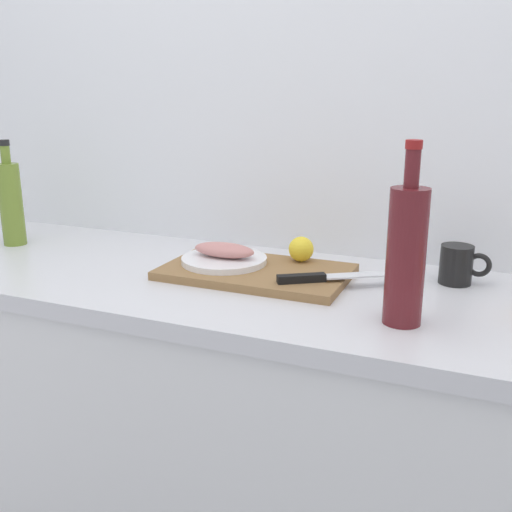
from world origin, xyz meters
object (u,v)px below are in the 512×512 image
Objects in this scene: chef_knife at (324,277)px; wine_bottle at (406,253)px; cutting_board at (256,272)px; coffee_mug_0 at (458,265)px; fish_fillet at (224,250)px; white_plate at (224,260)px; lemon_0 at (301,249)px; olive_oil_bottle at (11,202)px.

wine_bottle is (0.19, -0.13, 0.11)m from chef_knife.
coffee_mug_0 reaches higher than cutting_board.
fish_fillet is 0.50m from wine_bottle.
wine_bottle reaches higher than fish_fillet.
chef_knife is at bearing -8.81° from white_plate.
white_plate is 0.51m from wine_bottle.
lemon_0 is 0.21× the size of olive_oil_bottle.
wine_bottle is (0.37, -0.16, 0.13)m from cutting_board.
fish_fillet is at bearing 0.24° from olive_oil_bottle.
coffee_mug_0 reaches higher than fish_fillet.
olive_oil_bottle reaches higher than white_plate.
wine_bottle reaches higher than white_plate.
coffee_mug_0 is at bearing -2.65° from chef_knife.
wine_bottle reaches higher than lemon_0.
lemon_0 is (0.17, 0.09, -0.00)m from fish_fillet.
olive_oil_bottle is 2.62× the size of coffee_mug_0.
chef_knife is 2.26× the size of coffee_mug_0.
coffee_mug_0 is (0.54, 0.12, 0.02)m from white_plate.
lemon_0 is 0.85m from olive_oil_bottle.
olive_oil_bottle is at bearing 179.48° from cutting_board.
olive_oil_bottle is 1.23m from coffee_mug_0.
coffee_mug_0 is (0.45, 0.13, 0.04)m from cutting_board.
fish_fillet is 1.39× the size of coffee_mug_0.
fish_fillet reaches higher than chef_knife.
olive_oil_bottle is (-0.85, -0.09, 0.07)m from lemon_0.
cutting_board is at bearing -164.26° from coffee_mug_0.
olive_oil_bottle is at bearing -179.76° from fish_fillet.
chef_knife is 0.74× the size of wine_bottle.
chef_knife is at bearing -52.67° from lemon_0.
coffee_mug_0 is (0.37, 0.03, -0.01)m from lemon_0.
chef_knife is 0.32m from coffee_mug_0.
lemon_0 is 0.55× the size of coffee_mug_0.
wine_bottle is (0.46, -0.17, 0.09)m from fish_fillet.
lemon_0 is at bearing 27.16° from fish_fillet.
white_plate is at bearing -152.84° from lemon_0.
fish_fillet is 2.53× the size of lemon_0.
coffee_mug_0 is at bearing 75.16° from wine_bottle.
white_plate reaches higher than cutting_board.
white_plate is 0.03m from fish_fillet.
fish_fillet is 0.27m from chef_knife.
white_plate is at bearing 138.12° from chef_knife.
fish_fillet is at bearing -167.74° from coffee_mug_0.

